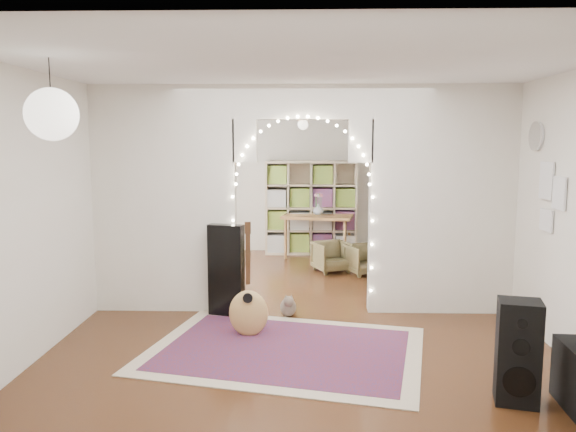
{
  "coord_description": "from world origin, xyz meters",
  "views": [
    {
      "loc": [
        0.01,
        -6.66,
        2.05
      ],
      "look_at": [
        -0.18,
        0.3,
        1.12
      ],
      "focal_mm": 35.0,
      "sensor_mm": 36.0,
      "label": 1
    }
  ],
  "objects_px": {
    "floor_speaker": "(518,352)",
    "bookcase": "(311,207)",
    "acoustic_guitar": "(248,295)",
    "dining_chair_right": "(365,259)",
    "dining_chair_left": "(332,257)",
    "dining_table": "(318,219)"
  },
  "relations": [
    {
      "from": "floor_speaker",
      "to": "bookcase",
      "type": "xyz_separation_m",
      "value": [
        -1.54,
        5.91,
        0.44
      ]
    },
    {
      "from": "floor_speaker",
      "to": "bookcase",
      "type": "bearing_deg",
      "value": 118.4
    },
    {
      "from": "acoustic_guitar",
      "to": "dining_chair_right",
      "type": "bearing_deg",
      "value": 60.06
    },
    {
      "from": "dining_chair_left",
      "to": "dining_table",
      "type": "bearing_deg",
      "value": 76.55
    },
    {
      "from": "dining_table",
      "to": "acoustic_guitar",
      "type": "bearing_deg",
      "value": -90.35
    },
    {
      "from": "floor_speaker",
      "to": "dining_table",
      "type": "bearing_deg",
      "value": 117.96
    },
    {
      "from": "bookcase",
      "to": "dining_chair_right",
      "type": "distance_m",
      "value": 1.91
    },
    {
      "from": "floor_speaker",
      "to": "dining_table",
      "type": "distance_m",
      "value": 5.8
    },
    {
      "from": "bookcase",
      "to": "dining_chair_left",
      "type": "xyz_separation_m",
      "value": [
        0.32,
        -1.46,
        -0.61
      ]
    },
    {
      "from": "acoustic_guitar",
      "to": "dining_chair_right",
      "type": "distance_m",
      "value": 3.24
    },
    {
      "from": "acoustic_guitar",
      "to": "bookcase",
      "type": "distance_m",
      "value": 4.53
    },
    {
      "from": "acoustic_guitar",
      "to": "floor_speaker",
      "type": "relative_size",
      "value": 1.25
    },
    {
      "from": "dining_chair_left",
      "to": "floor_speaker",
      "type": "bearing_deg",
      "value": -97.53
    },
    {
      "from": "acoustic_guitar",
      "to": "floor_speaker",
      "type": "distance_m",
      "value": 2.68
    },
    {
      "from": "acoustic_guitar",
      "to": "dining_table",
      "type": "relative_size",
      "value": 0.78
    },
    {
      "from": "floor_speaker",
      "to": "dining_chair_left",
      "type": "bearing_deg",
      "value": 119.16
    },
    {
      "from": "floor_speaker",
      "to": "bookcase",
      "type": "relative_size",
      "value": 0.49
    },
    {
      "from": "bookcase",
      "to": "dining_chair_left",
      "type": "bearing_deg",
      "value": -78.43
    },
    {
      "from": "dining_chair_right",
      "to": "acoustic_guitar",
      "type": "bearing_deg",
      "value": -140.76
    },
    {
      "from": "floor_speaker",
      "to": "dining_chair_right",
      "type": "xyz_separation_m",
      "value": [
        -0.72,
        4.3,
        -0.18
      ]
    },
    {
      "from": "floor_speaker",
      "to": "dining_chair_right",
      "type": "bearing_deg",
      "value": 113.34
    },
    {
      "from": "acoustic_guitar",
      "to": "bookcase",
      "type": "xyz_separation_m",
      "value": [
        0.72,
        4.46,
        0.4
      ]
    }
  ]
}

